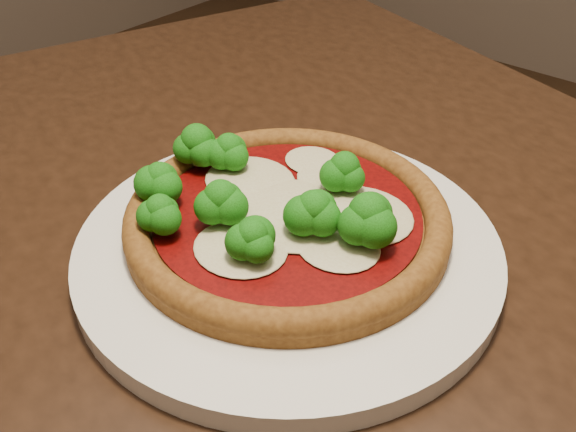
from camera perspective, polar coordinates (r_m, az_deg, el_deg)
The scene contains 3 objects.
dining_table at distance 0.54m, azimuth 1.06°, elevation -15.46°, with size 1.41×1.23×0.75m.
plate at distance 0.50m, azimuth 0.00°, elevation -2.82°, with size 0.33×0.33×0.02m, color silver.
pizza at distance 0.50m, azimuth -0.47°, elevation 0.48°, with size 0.26×0.26×0.06m.
Camera 1 is at (0.42, -0.50, 1.08)m, focal length 40.00 mm.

